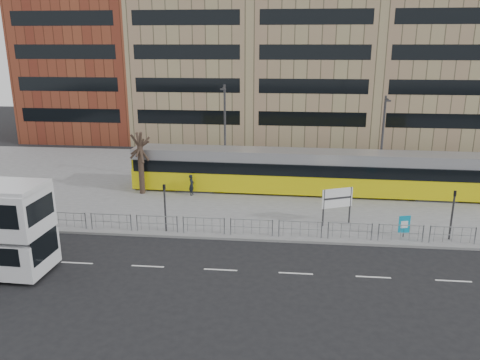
# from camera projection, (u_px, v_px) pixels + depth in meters

# --- Properties ---
(ground) EXTENTS (120.00, 120.00, 0.00)m
(ground) POSITION_uv_depth(u_px,v_px,m) (262.00, 241.00, 28.62)
(ground) COLOR black
(ground) RESTS_ON ground
(plaza) EXTENTS (64.00, 24.00, 0.15)m
(plaza) POSITION_uv_depth(u_px,v_px,m) (270.00, 184.00, 40.06)
(plaza) COLOR slate
(plaza) RESTS_ON ground
(kerb) EXTENTS (64.00, 0.25, 0.17)m
(kerb) POSITION_uv_depth(u_px,v_px,m) (262.00, 240.00, 28.64)
(kerb) COLOR gray
(kerb) RESTS_ON ground
(building_row) EXTENTS (70.40, 18.40, 31.20)m
(building_row) POSITION_uv_depth(u_px,v_px,m) (292.00, 33.00, 57.60)
(building_row) COLOR brown
(building_row) RESTS_ON ground
(pedestrian_barrier) EXTENTS (32.07, 0.07, 1.10)m
(pedestrian_barrier) POSITION_uv_depth(u_px,v_px,m) (295.00, 225.00, 28.62)
(pedestrian_barrier) COLOR gray
(pedestrian_barrier) RESTS_ON plaza
(road_markings) EXTENTS (62.00, 0.12, 0.01)m
(road_markings) POSITION_uv_depth(u_px,v_px,m) (277.00, 272.00, 24.70)
(road_markings) COLOR white
(road_markings) RESTS_ON ground
(tram) EXTENTS (28.97, 3.45, 3.41)m
(tram) POSITION_uv_depth(u_px,v_px,m) (312.00, 172.00, 37.09)
(tram) COLOR yellow
(tram) RESTS_ON plaza
(station_sign) EXTENTS (2.01, 0.91, 2.47)m
(station_sign) POSITION_uv_depth(u_px,v_px,m) (337.00, 200.00, 30.46)
(station_sign) COLOR #2D2D30
(station_sign) RESTS_ON plaza
(ad_panel) EXTENTS (0.73, 0.24, 1.38)m
(ad_panel) POSITION_uv_depth(u_px,v_px,m) (404.00, 225.00, 28.68)
(ad_panel) COLOR #2D2D30
(ad_panel) RESTS_ON plaza
(pedestrian) EXTENTS (0.44, 0.63, 1.65)m
(pedestrian) POSITION_uv_depth(u_px,v_px,m) (192.00, 185.00, 36.75)
(pedestrian) COLOR black
(pedestrian) RESTS_ON plaza
(traffic_light_west) EXTENTS (0.17, 0.20, 3.10)m
(traffic_light_west) POSITION_uv_depth(u_px,v_px,m) (165.00, 202.00, 29.25)
(traffic_light_west) COLOR #2D2D30
(traffic_light_west) RESTS_ON plaza
(traffic_light_east) EXTENTS (0.22, 0.24, 3.10)m
(traffic_light_east) POSITION_uv_depth(u_px,v_px,m) (453.00, 209.00, 28.01)
(traffic_light_east) COLOR #2D2D30
(traffic_light_east) RESTS_ON plaza
(lamp_post_west) EXTENTS (0.45, 1.04, 8.36)m
(lamp_post_west) POSITION_uv_depth(u_px,v_px,m) (225.00, 132.00, 38.43)
(lamp_post_west) COLOR #2D2D30
(lamp_post_west) RESTS_ON plaza
(lamp_post_east) EXTENTS (0.45, 1.04, 7.64)m
(lamp_post_east) POSITION_uv_depth(u_px,v_px,m) (382.00, 140.00, 37.04)
(lamp_post_east) COLOR #2D2D30
(lamp_post_east) RESTS_ON plaza
(bare_tree) EXTENTS (4.22, 4.22, 7.07)m
(bare_tree) POSITION_uv_depth(u_px,v_px,m) (139.00, 130.00, 35.97)
(bare_tree) COLOR #31221B
(bare_tree) RESTS_ON plaza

